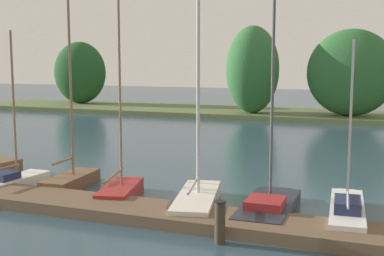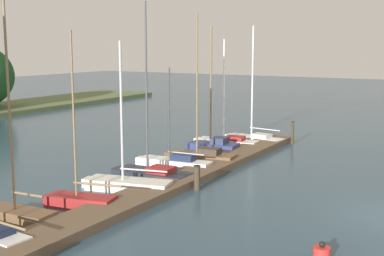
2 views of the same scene
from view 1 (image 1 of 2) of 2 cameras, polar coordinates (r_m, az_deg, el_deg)
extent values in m
cube|color=brown|center=(14.00, 6.35, -10.74)|extent=(25.52, 1.80, 0.35)
cube|color=#56663D|center=(42.03, 16.62, 1.26)|extent=(67.21, 8.00, 0.40)
ellipsoid|color=#1E4C23|center=(51.66, -12.51, 6.10)|extent=(5.42, 3.96, 6.07)
ellipsoid|color=#2D6633|center=(40.24, 17.47, 5.95)|extent=(6.60, 3.28, 6.58)
ellipsoid|color=#2D6633|center=(41.14, 6.84, 6.55)|extent=(4.20, 4.93, 6.99)
cube|color=brown|center=(22.40, -20.05, -3.99)|extent=(0.91, 1.05, 0.49)
cube|color=white|center=(19.44, -19.53, -5.85)|extent=(1.14, 2.93, 0.40)
cube|color=white|center=(20.36, -16.97, -5.21)|extent=(0.57, 0.75, 0.34)
cube|color=#1E2847|center=(19.13, -20.33, -5.09)|extent=(0.77, 0.91, 0.26)
cylinder|color=#7F6647|center=(19.17, -19.45, 2.50)|extent=(0.08, 0.08, 5.23)
cube|color=brown|center=(18.95, -13.50, -5.87)|extent=(1.21, 2.77, 0.46)
cube|color=brown|center=(19.98, -11.73, -5.19)|extent=(0.60, 0.72, 0.39)
cylinder|color=#7F6647|center=(18.63, -13.57, 6.61)|extent=(0.09, 0.09, 7.72)
cylinder|color=#7F6647|center=(18.41, -14.25, -3.58)|extent=(0.20, 1.40, 0.09)
cube|color=maroon|center=(17.10, -8.10, -7.20)|extent=(1.60, 2.83, 0.46)
cube|color=maroon|center=(18.23, -7.08, -6.33)|extent=(0.69, 0.78, 0.39)
cylinder|color=#7F6647|center=(16.76, -8.13, 4.32)|extent=(0.08, 0.08, 6.36)
cylinder|color=#7F6647|center=(16.26, -8.82, -5.31)|extent=(0.58, 2.00, 0.09)
cube|color=silver|center=(15.78, 0.54, -8.33)|extent=(1.95, 3.88, 0.49)
cube|color=silver|center=(17.39, 1.30, -6.91)|extent=(0.82, 1.05, 0.41)
cylinder|color=#B7B7BC|center=(15.49, 0.70, 3.51)|extent=(0.11, 0.11, 5.97)
cylinder|color=#B7B7BC|center=(14.92, 0.18, -6.39)|extent=(0.56, 2.13, 0.07)
cube|color=#232833|center=(15.43, 8.58, -9.00)|extent=(1.51, 3.82, 0.38)
cube|color=#232833|center=(17.04, 9.70, -7.49)|extent=(0.80, 0.97, 0.32)
cube|color=maroon|center=(14.89, 8.24, -8.35)|extent=(1.08, 1.17, 0.25)
cylinder|color=#4C4C51|center=(15.08, 9.09, 6.49)|extent=(0.09, 0.09, 7.86)
cube|color=white|center=(15.25, 17.04, -9.22)|extent=(1.24, 3.93, 0.49)
cube|color=white|center=(16.93, 17.01, -7.64)|extent=(0.59, 1.00, 0.42)
cube|color=#1E2847|center=(14.67, 17.11, -8.25)|extent=(0.79, 1.21, 0.32)
cylinder|color=#B7B7BC|center=(15.02, 17.41, 0.57)|extent=(0.07, 0.07, 4.67)
cylinder|color=#B7B7BC|center=(14.48, 17.14, -7.57)|extent=(0.23, 2.02, 0.06)
cylinder|color=#3D3323|center=(12.92, 3.16, -10.63)|extent=(0.27, 0.27, 1.06)
cylinder|color=black|center=(12.76, 3.18, -8.29)|extent=(0.31, 0.31, 0.04)
camera|label=2|loc=(22.92, -67.38, 7.26)|focal=48.47mm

